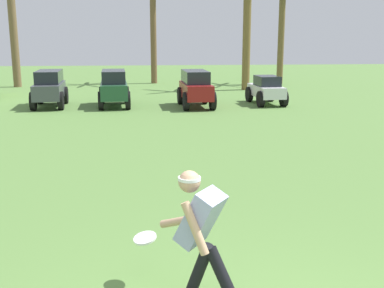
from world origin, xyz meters
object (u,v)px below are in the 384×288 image
at_px(parked_car_slot_a, 49,87).
at_px(palm_tree_far_right, 282,25).
at_px(palm_tree_far_left, 11,7).
at_px(frisbee_thrower, 201,235).
at_px(palm_tree_left_of_centre, 153,16).
at_px(palm_tree_right_of_centre, 247,21).
at_px(parked_car_slot_c, 196,87).
at_px(parked_car_slot_d, 266,90).
at_px(frisbee_in_flight, 145,238).
at_px(parked_car_slot_b, 114,87).

relative_size(parked_car_slot_a, palm_tree_far_right, 0.47).
height_order(palm_tree_far_left, palm_tree_far_right, palm_tree_far_left).
bearing_deg(frisbee_thrower, parked_car_slot_a, 106.51).
bearing_deg(frisbee_thrower, palm_tree_left_of_centre, 90.49).
distance_m(parked_car_slot_a, palm_tree_right_of_centre, 10.10).
bearing_deg(parked_car_slot_c, parked_car_slot_d, 9.25).
distance_m(parked_car_slot_c, palm_tree_right_of_centre, 6.73).
bearing_deg(palm_tree_far_left, palm_tree_right_of_centre, -11.66).
xyz_separation_m(palm_tree_left_of_centre, palm_tree_right_of_centre, (4.42, -3.69, -0.35)).
height_order(frisbee_thrower, palm_tree_far_left, palm_tree_far_left).
relative_size(frisbee_thrower, palm_tree_far_right, 0.27).
bearing_deg(parked_car_slot_c, frisbee_thrower, -95.22).
bearing_deg(parked_car_slot_d, palm_tree_left_of_centre, 115.92).
relative_size(palm_tree_right_of_centre, palm_tree_far_right, 1.08).
bearing_deg(palm_tree_left_of_centre, palm_tree_far_left, -169.52).
height_order(parked_car_slot_c, parked_car_slot_d, parked_car_slot_c).
height_order(frisbee_thrower, palm_tree_left_of_centre, palm_tree_left_of_centre).
relative_size(frisbee_in_flight, palm_tree_far_left, 0.05).
distance_m(frisbee_in_flight, parked_car_slot_a, 13.99).
distance_m(frisbee_thrower, palm_tree_right_of_centre, 19.71).
bearing_deg(parked_car_slot_a, palm_tree_right_of_centre, 30.60).
distance_m(parked_car_slot_c, palm_tree_far_right, 10.15).
bearing_deg(palm_tree_right_of_centre, parked_car_slot_b, -139.94).
bearing_deg(frisbee_thrower, palm_tree_far_left, 108.74).
relative_size(parked_car_slot_b, palm_tree_left_of_centre, 0.42).
xyz_separation_m(frisbee_thrower, parked_car_slot_d, (4.04, 14.07, -0.23)).
height_order(parked_car_slot_c, palm_tree_far_left, palm_tree_far_left).
distance_m(frisbee_thrower, palm_tree_far_left, 22.90).
distance_m(parked_car_slot_b, palm_tree_left_of_centre, 9.35).
bearing_deg(parked_car_slot_b, frisbee_in_flight, -84.65).
height_order(parked_car_slot_b, parked_car_slot_c, same).
relative_size(frisbee_thrower, parked_car_slot_c, 0.57).
bearing_deg(parked_car_slot_d, parked_car_slot_a, 179.68).
bearing_deg(frisbee_thrower, palm_tree_right_of_centre, 77.52).
height_order(parked_car_slot_a, parked_car_slot_b, same).
height_order(frisbee_thrower, palm_tree_far_right, palm_tree_far_right).
bearing_deg(parked_car_slot_b, parked_car_slot_a, 177.81).
bearing_deg(palm_tree_right_of_centre, parked_car_slot_a, -149.40).
relative_size(parked_car_slot_c, palm_tree_left_of_centre, 0.42).
relative_size(parked_car_slot_d, palm_tree_right_of_centre, 0.40).
relative_size(parked_car_slot_b, parked_car_slot_d, 1.09).
xyz_separation_m(parked_car_slot_b, palm_tree_left_of_centre, (1.60, 8.75, 2.89)).
bearing_deg(frisbee_thrower, frisbee_in_flight, 131.20).
bearing_deg(palm_tree_far_left, frisbee_thrower, -71.26).
distance_m(palm_tree_right_of_centre, palm_tree_far_right, 3.69).
bearing_deg(frisbee_in_flight, palm_tree_far_left, 107.92).
relative_size(frisbee_thrower, parked_car_slot_d, 0.62).
relative_size(frisbee_in_flight, parked_car_slot_b, 0.14).
relative_size(parked_car_slot_d, palm_tree_far_right, 0.43).
relative_size(parked_car_slot_b, palm_tree_far_right, 0.47).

